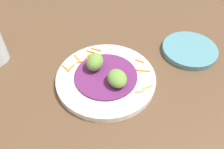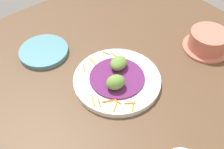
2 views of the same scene
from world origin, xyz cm
name	(u,v)px [view 1 (image 1 of 2)]	position (x,y,z in cm)	size (l,w,h in cm)	color
table_surface	(87,80)	(0.00, 0.00, 1.00)	(110.00, 110.00, 2.00)	brown
main_plate	(106,79)	(-1.43, -4.79, 2.82)	(24.80, 24.80, 1.64)	white
cabbage_bed	(106,76)	(-1.43, -4.79, 3.90)	(15.59, 15.59, 0.53)	#60235B
carrot_garnish	(102,65)	(2.65, -3.86, 3.84)	(16.54, 22.68, 0.40)	orange
guac_scoop_left	(117,78)	(-4.16, -7.40, 5.85)	(4.51, 5.48, 3.37)	olive
guac_scoop_center	(95,62)	(1.31, -2.19, 6.16)	(4.14, 5.20, 3.98)	olive
side_plate_small	(190,50)	(8.58, -28.70, 2.74)	(15.32, 15.32, 1.48)	teal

